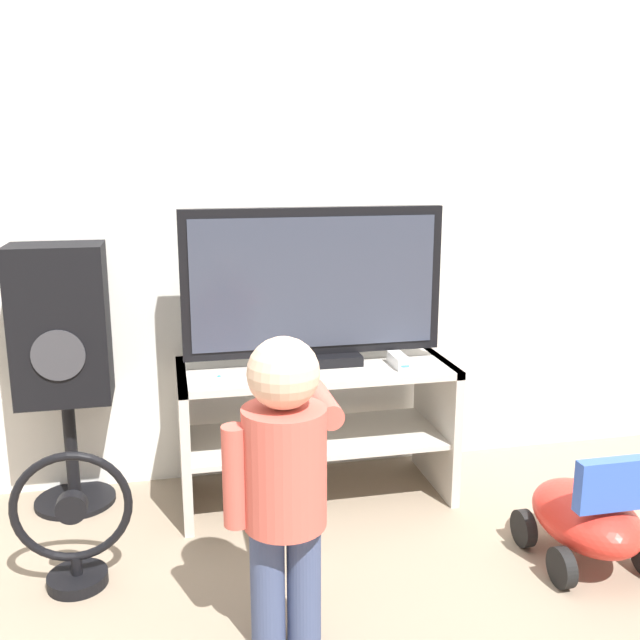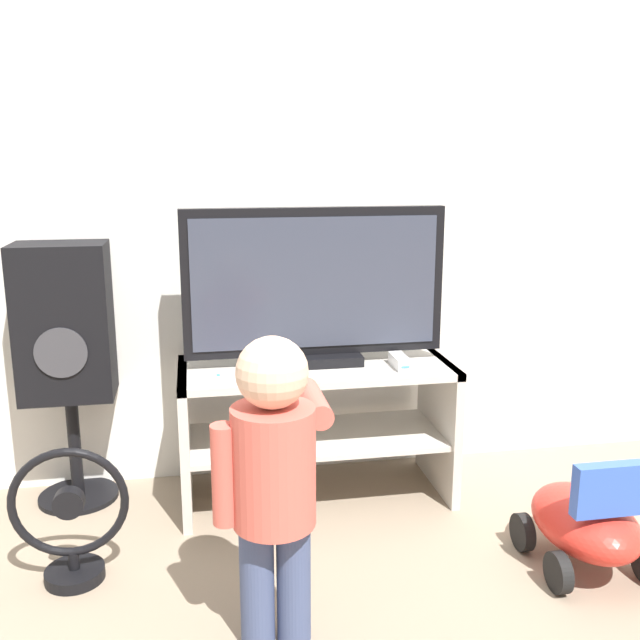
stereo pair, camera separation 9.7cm
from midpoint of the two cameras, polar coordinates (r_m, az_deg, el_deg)
ground_plane at (r=2.87m, az=1.53°, el=-15.90°), size 16.00×16.00×0.00m
wall_back at (r=3.05m, az=-0.47°, el=11.41°), size 10.00×0.06×2.60m
tv_stand at (r=2.92m, az=0.63°, el=-7.29°), size 1.09×0.47×0.57m
television at (r=2.81m, az=0.57°, el=2.56°), size 1.04×0.20×0.62m
game_console at (r=2.84m, az=7.37°, el=-3.32°), size 0.05×0.15×0.05m
remote_primary at (r=2.67m, az=-7.11°, el=-4.66°), size 0.07×0.13×0.03m
remote_secondary at (r=2.67m, az=-1.40°, el=-4.54°), size 0.09×0.13×0.03m
child at (r=2.02m, az=-2.29°, el=-11.69°), size 0.35×0.51×0.92m
speaker_tower at (r=2.95m, az=-18.84°, el=-0.85°), size 0.36×0.32×1.06m
floor_fan at (r=2.55m, az=-18.28°, el=-15.06°), size 0.38×0.20×0.47m
ride_on_toy at (r=2.70m, az=21.53°, el=-14.79°), size 0.36×0.47×0.43m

